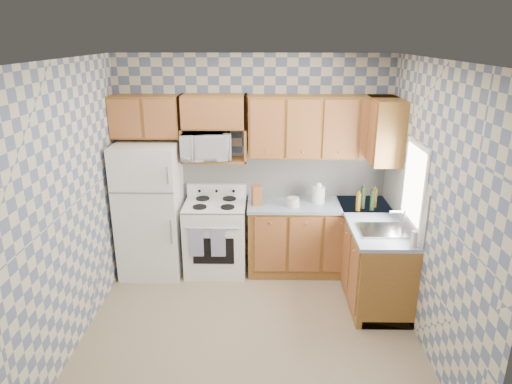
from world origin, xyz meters
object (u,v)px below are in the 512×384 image
(refrigerator, at_px, (150,209))
(electric_kettle, at_px, (318,195))
(microwave, at_px, (205,145))
(stove_body, at_px, (216,238))

(refrigerator, bearing_deg, electric_kettle, 1.82)
(refrigerator, xyz_separation_m, microwave, (0.70, 0.18, 0.78))
(stove_body, bearing_deg, refrigerator, -178.22)
(stove_body, relative_size, electric_kettle, 4.39)
(refrigerator, relative_size, electric_kettle, 8.20)
(microwave, bearing_deg, electric_kettle, -12.10)
(refrigerator, distance_m, microwave, 1.06)
(microwave, bearing_deg, stove_body, -62.14)
(electric_kettle, bearing_deg, microwave, 175.35)
(refrigerator, bearing_deg, microwave, 14.53)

